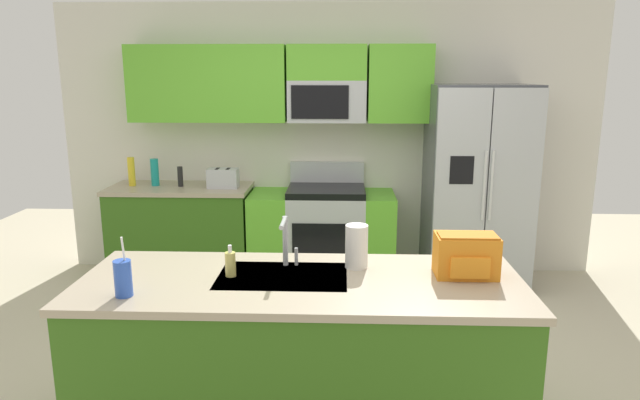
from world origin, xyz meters
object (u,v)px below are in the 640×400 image
Objects in this scene: bottle_teal at (155,172)px; bottle_yellow at (131,171)px; refrigerator at (477,187)px; soap_dispenser at (230,264)px; backpack at (466,254)px; paper_towel_roll at (357,246)px; toaster at (223,178)px; sink_faucet at (286,238)px; range_oven at (322,234)px; pepper_mill at (180,177)px; drink_cup_blue at (123,278)px.

bottle_teal is 0.22m from bottle_yellow.
refrigerator is 10.88× the size of soap_dispenser.
bottle_yellow is 3.53m from backpack.
bottle_yellow is 3.04m from paper_towel_roll.
toaster is 1.09× the size of bottle_teal.
sink_faucet is at bearing 173.87° from backpack.
refrigerator is at bearing -0.48° from toaster.
sink_faucet reaches higher than soap_dispenser.
sink_faucet is (1.69, -2.23, 0.03)m from bottle_yellow.
range_oven is 2.30m from paper_towel_roll.
bottle_teal is 0.80× the size of backpack.
pepper_mill is 3.18m from backpack.
backpack is (2.43, -2.35, -0.01)m from bottle_teal.
bottle_teal is at bearing 3.22° from bottle_yellow.
bottle_teal is 0.91× the size of sink_faucet.
refrigerator is at bearing 54.35° from sink_faucet.
soap_dispenser is at bearing -77.30° from toaster.
bottle_teal is (-1.59, 0.03, 0.59)m from range_oven.
toaster is 2.38m from soap_dispenser.
drink_cup_blue is 1.21m from paper_towel_roll.
bottle_yellow is at bearing 120.55° from soap_dispenser.
sink_faucet is at bearing 29.56° from soap_dispenser.
paper_towel_roll reaches higher than toaster.
bottle_yellow reaches higher than toaster.
range_oven is 1.50m from refrigerator.
soap_dispenser is at bearing -59.45° from bottle_yellow.
soap_dispenser is (0.94, -2.37, -0.03)m from pepper_mill.
range_oven is at bearing 72.14° from drink_cup_blue.
bottle_yellow reaches higher than paper_towel_roll.
refrigerator is 6.56× the size of sink_faucet.
pepper_mill is 0.63× the size of drink_cup_blue.
sink_faucet is at bearing -56.79° from bottle_teal.
refrigerator is at bearing -1.52° from bottle_yellow.
bottle_teal is 0.94× the size of bottle_yellow.
pepper_mill is 0.47m from bottle_yellow.
sink_faucet is at bearing -69.69° from toaster.
bottle_teal reaches higher than backpack.
bottle_yellow is at bearing 178.02° from pepper_mill.
bottle_yellow reaches higher than bottle_teal.
refrigerator reaches higher than pepper_mill.
backpack is (2.18, -2.32, 0.02)m from pepper_mill.
range_oven is 1.45m from pepper_mill.
range_oven is at bearing 80.43° from soap_dispenser.
refrigerator reaches higher than bottle_teal.
refrigerator reaches higher than toaster.
toaster is at bearing 127.81° from backpack.
drink_cup_blue is (-2.28, -2.60, 0.07)m from refrigerator.
soap_dispenser is (-0.40, -2.38, 0.53)m from range_oven.
bottle_teal is at bearing 123.21° from sink_faucet.
pepper_mill is at bearing 178.56° from refrigerator.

